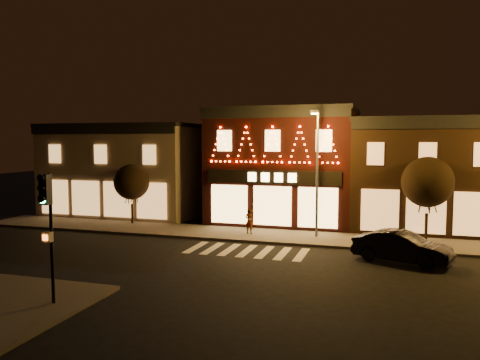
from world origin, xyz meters
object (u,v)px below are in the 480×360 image
at_px(dark_sedan, 402,247).
at_px(traffic_signal_near, 48,213).
at_px(streetlamp_mid, 317,163).
at_px(pedestrian, 249,221).

bearing_deg(dark_sedan, traffic_signal_near, 149.42).
bearing_deg(streetlamp_mid, dark_sedan, -40.28).
height_order(traffic_signal_near, streetlamp_mid, streetlamp_mid).
height_order(traffic_signal_near, dark_sedan, traffic_signal_near).
relative_size(dark_sedan, pedestrian, 2.95).
bearing_deg(traffic_signal_near, streetlamp_mid, 63.11).
distance_m(streetlamp_mid, dark_sedan, 7.50).
relative_size(traffic_signal_near, dark_sedan, 1.01).
xyz_separation_m(dark_sedan, pedestrian, (-9.01, 4.05, 0.17)).
bearing_deg(pedestrian, traffic_signal_near, 93.10).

